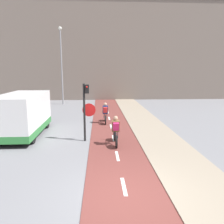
{
  "coord_description": "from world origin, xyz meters",
  "views": [
    {
      "loc": [
        -0.74,
        -5.75,
        3.58
      ],
      "look_at": [
        0.0,
        6.85,
        1.2
      ],
      "focal_mm": 35.0,
      "sensor_mm": 36.0,
      "label": 1
    }
  ],
  "objects_px": {
    "cyclist_near": "(116,131)",
    "cyclist_far": "(105,113)",
    "street_lamp_far": "(61,59)",
    "traffic_light_pole": "(86,106)",
    "van": "(23,115)"
  },
  "relations": [
    {
      "from": "traffic_light_pole",
      "to": "van",
      "type": "height_order",
      "value": "traffic_light_pole"
    },
    {
      "from": "cyclist_near",
      "to": "cyclist_far",
      "type": "relative_size",
      "value": 1.03
    },
    {
      "from": "traffic_light_pole",
      "to": "cyclist_far",
      "type": "xyz_separation_m",
      "value": [
        1.09,
        3.89,
        -1.15
      ]
    },
    {
      "from": "cyclist_near",
      "to": "cyclist_far",
      "type": "height_order",
      "value": "cyclist_near"
    },
    {
      "from": "cyclist_near",
      "to": "van",
      "type": "height_order",
      "value": "van"
    },
    {
      "from": "street_lamp_far",
      "to": "van",
      "type": "distance_m",
      "value": 12.24
    },
    {
      "from": "traffic_light_pole",
      "to": "van",
      "type": "bearing_deg",
      "value": 160.64
    },
    {
      "from": "cyclist_far",
      "to": "van",
      "type": "relative_size",
      "value": 0.35
    },
    {
      "from": "cyclist_near",
      "to": "street_lamp_far",
      "type": "bearing_deg",
      "value": 109.15
    },
    {
      "from": "traffic_light_pole",
      "to": "van",
      "type": "distance_m",
      "value": 3.89
    },
    {
      "from": "van",
      "to": "cyclist_far",
      "type": "bearing_deg",
      "value": 29.17
    },
    {
      "from": "cyclist_far",
      "to": "van",
      "type": "bearing_deg",
      "value": -150.83
    },
    {
      "from": "van",
      "to": "traffic_light_pole",
      "type": "bearing_deg",
      "value": -19.36
    },
    {
      "from": "traffic_light_pole",
      "to": "street_lamp_far",
      "type": "relative_size",
      "value": 0.37
    },
    {
      "from": "street_lamp_far",
      "to": "cyclist_near",
      "type": "xyz_separation_m",
      "value": [
        4.74,
        -13.64,
        -4.13
      ]
    }
  ]
}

